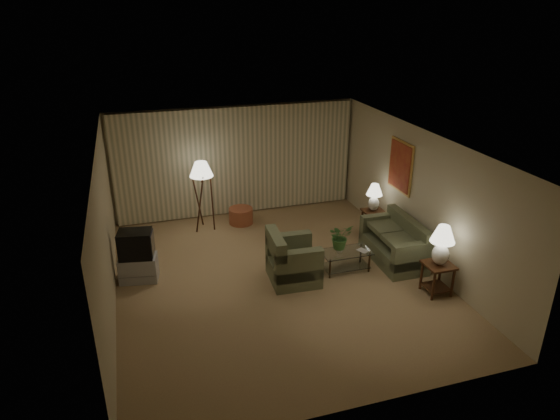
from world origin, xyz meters
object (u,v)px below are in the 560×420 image
(coffee_table, at_px, (346,258))
(tv_cabinet, at_px, (139,268))
(side_table_near, at_px, (438,273))
(table_lamp_near, at_px, (442,242))
(floor_lamp, at_px, (203,195))
(side_table_far, at_px, (372,218))
(ottoman, at_px, (241,216))
(sofa, at_px, (393,245))
(crt_tv, at_px, (136,244))
(armchair, at_px, (294,261))
(table_lamp_far, at_px, (374,195))
(vase, at_px, (339,250))

(coffee_table, bearing_deg, tv_cabinet, 168.12)
(side_table_near, relative_size, tv_cabinet, 0.78)
(side_table_near, bearing_deg, table_lamp_near, 180.00)
(side_table_near, distance_m, floor_lamp, 5.43)
(side_table_far, distance_m, ottoman, 3.12)
(ottoman, bearing_deg, sofa, -46.62)
(table_lamp_near, xyz_separation_m, crt_tv, (-5.20, 2.08, -0.28))
(table_lamp_near, distance_m, floor_lamp, 5.42)
(table_lamp_near, bearing_deg, tv_cabinet, 158.19)
(sofa, bearing_deg, armchair, -85.13)
(coffee_table, bearing_deg, crt_tv, 168.12)
(crt_tv, bearing_deg, ottoman, 49.13)
(table_lamp_near, relative_size, floor_lamp, 0.46)
(sofa, distance_m, floor_lamp, 4.41)
(side_table_near, height_order, coffee_table, side_table_near)
(table_lamp_near, relative_size, crt_tv, 1.11)
(floor_lamp, bearing_deg, table_lamp_far, -21.35)
(coffee_table, bearing_deg, table_lamp_near, -44.96)
(floor_lamp, xyz_separation_m, vase, (2.22, -2.77, -0.38))
(tv_cabinet, bearing_deg, sofa, 1.78)
(table_lamp_far, bearing_deg, side_table_far, -90.00)
(sofa, bearing_deg, floor_lamp, -126.20)
(table_lamp_near, height_order, tv_cabinet, table_lamp_near)
(side_table_far, height_order, coffee_table, side_table_far)
(side_table_near, height_order, floor_lamp, floor_lamp)
(side_table_far, xyz_separation_m, tv_cabinet, (-5.20, -0.52, -0.14))
(sofa, relative_size, table_lamp_near, 2.17)
(floor_lamp, bearing_deg, ottoman, 4.33)
(side_table_far, xyz_separation_m, table_lamp_far, (0.00, 0.00, 0.58))
(coffee_table, bearing_deg, armchair, -178.03)
(armchair, distance_m, coffee_table, 1.11)
(sofa, bearing_deg, vase, -84.13)
(table_lamp_near, height_order, ottoman, table_lamp_near)
(coffee_table, bearing_deg, vase, -180.00)
(table_lamp_far, bearing_deg, sofa, -96.84)
(floor_lamp, distance_m, vase, 3.57)
(armchair, bearing_deg, table_lamp_near, -114.15)
(sofa, height_order, side_table_far, sofa)
(vase, bearing_deg, side_table_far, 43.92)
(side_table_near, xyz_separation_m, crt_tv, (-5.20, 2.08, 0.36))
(side_table_near, relative_size, coffee_table, 0.62)
(table_lamp_far, bearing_deg, ottoman, 151.49)
(vase, bearing_deg, ottoman, 115.18)
(crt_tv, xyz_separation_m, ottoman, (2.47, 2.00, -0.57))
(floor_lamp, bearing_deg, armchair, -65.69)
(crt_tv, relative_size, ottoman, 1.20)
(armchair, relative_size, table_lamp_near, 1.37)
(floor_lamp, bearing_deg, side_table_near, -47.93)
(sofa, bearing_deg, side_table_near, 7.64)
(crt_tv, bearing_deg, tv_cabinet, 0.00)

